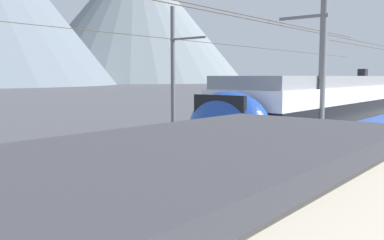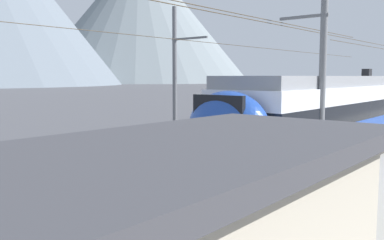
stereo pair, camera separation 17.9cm
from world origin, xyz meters
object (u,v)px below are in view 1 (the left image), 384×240
Objects in this scene: catenary_mast_far_side at (175,74)px; platform_sign at (338,154)px; train_near_platform at (381,103)px; catenary_mast_mid at (319,78)px; potted_plant_platform_edge at (348,197)px; train_far_track at (346,94)px; passenger_walking at (240,222)px.

catenary_mast_far_side reaches higher than platform_sign.
catenary_mast_far_side is (-10.01, 7.70, 1.70)m from train_near_platform.
catenary_mast_far_side is at bearing 73.23° from catenary_mast_mid.
catenary_mast_far_side reaches higher than potted_plant_platform_edge.
train_far_track is (10.55, 5.79, -0.01)m from train_near_platform.
potted_plant_platform_edge is at bearing -133.28° from platform_sign.
catenary_mast_mid is 3.89m from platform_sign.
passenger_walking is (-4.77, -0.01, -0.53)m from platform_sign.
potted_plant_platform_edge is (4.33, -0.46, -0.45)m from passenger_walking.
catenary_mast_mid is 4.96m from potted_plant_platform_edge.
platform_sign is at bearing 46.72° from potted_plant_platform_edge.
train_far_track is 24.42m from catenary_mast_mid.
platform_sign is at bearing -161.12° from train_far_track.
platform_sign is 1.19× the size of passenger_walking.
catenary_mast_mid is 8.20m from passenger_walking.
catenary_mast_mid is (-12.75, -1.38, 1.55)m from train_near_platform.
train_far_track is at bearing 16.15° from passenger_walking.
platform_sign reaches higher than passenger_walking.
catenary_mast_mid reaches higher than train_near_platform.
catenary_mast_mid is 1.00× the size of catenary_mast_far_side.
catenary_mast_mid is at bearing 34.34° from potted_plant_platform_edge.
catenary_mast_mid reaches higher than passenger_walking.
passenger_walking is at bearing -163.85° from train_far_track.
catenary_mast_far_side is at bearing 62.84° from platform_sign.
passenger_walking is at bearing -171.20° from train_near_platform.
platform_sign is (-2.83, -1.76, -2.00)m from catenary_mast_mid.
catenary_mast_far_side is 12.38m from platform_sign.
train_near_platform is at bearing 6.17° from catenary_mast_mid.
catenary_mast_mid is (-23.30, -7.17, 1.55)m from train_far_track.
train_near_platform is at bearing 12.70° from potted_plant_platform_edge.
catenary_mast_far_side is at bearing 174.70° from train_far_track.
potted_plant_platform_edge is (-6.01, -11.31, -3.15)m from catenary_mast_far_side.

